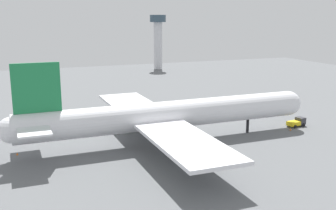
# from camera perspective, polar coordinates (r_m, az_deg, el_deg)

# --- Properties ---
(ground_plane) EXTENTS (287.89, 287.89, 0.00)m
(ground_plane) POSITION_cam_1_polar(r_m,az_deg,el_deg) (92.72, 0.00, -5.29)
(ground_plane) COLOR slate
(cargo_airplane) EXTENTS (71.97, 62.12, 19.48)m
(cargo_airplane) POSITION_cam_1_polar(r_m,az_deg,el_deg) (90.78, -0.28, -1.49)
(cargo_airplane) COLOR silver
(cargo_airplane) RESTS_ON ground_plane
(pushback_tractor) EXTENTS (4.10, 4.51, 1.99)m
(pushback_tractor) POSITION_cam_1_polar(r_m,az_deg,el_deg) (135.36, 10.11, 0.73)
(pushback_tractor) COLOR #4C8C4C
(pushback_tractor) RESTS_ON ground_plane
(cargo_loader) EXTENTS (3.81, 4.51, 2.27)m
(cargo_loader) POSITION_cam_1_polar(r_m,az_deg,el_deg) (106.42, -21.44, -3.21)
(cargo_loader) COLOR #B21E19
(cargo_loader) RESTS_ON ground_plane
(maintenance_van) EXTENTS (5.30, 3.25, 2.21)m
(maintenance_van) POSITION_cam_1_polar(r_m,az_deg,el_deg) (110.78, 17.77, -2.32)
(maintenance_van) COLOR #333338
(maintenance_van) RESTS_ON ground_plane
(catering_truck) EXTENTS (4.28, 3.83, 2.52)m
(catering_truck) POSITION_cam_1_polar(r_m,az_deg,el_deg) (127.14, 7.19, 0.13)
(catering_truck) COLOR yellow
(catering_truck) RESTS_ON ground_plane
(safety_cone_nose) EXTENTS (0.40, 0.40, 0.57)m
(safety_cone_nose) POSITION_cam_1_polar(r_m,az_deg,el_deg) (106.54, 16.94, -3.30)
(safety_cone_nose) COLOR orange
(safety_cone_nose) RESTS_ON ground_plane
(safety_cone_tail) EXTENTS (0.40, 0.40, 0.57)m
(safety_cone_tail) POSITION_cam_1_polar(r_m,az_deg,el_deg) (90.10, -20.55, -6.48)
(safety_cone_tail) COLOR orange
(safety_cone_tail) RESTS_ON ground_plane
(control_tower) EXTENTS (8.43, 8.43, 28.45)m
(control_tower) POSITION_cam_1_polar(r_m,az_deg,el_deg) (215.82, -1.43, 9.69)
(control_tower) COLOR silver
(control_tower) RESTS_ON ground_plane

